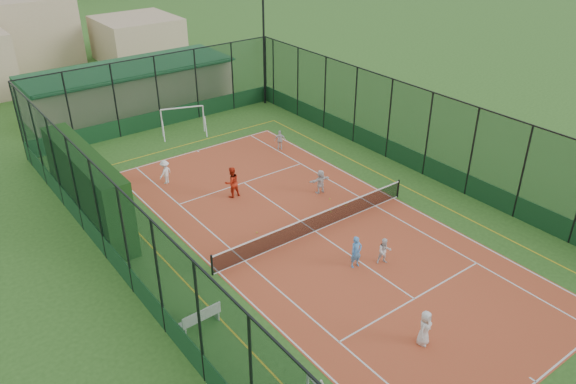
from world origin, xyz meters
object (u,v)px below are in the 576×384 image
object	(u,v)px
floodlight_ne	(264,50)
child_far_back	(320,182)
clubhouse	(130,87)
child_far_right	(280,140)
futsal_goal_far	(183,121)
child_near_left	(425,328)
child_far_left	(165,172)
coach	(232,182)
child_near_right	(384,251)
child_near_mid	(356,252)
white_bench	(200,317)

from	to	relation	value
floodlight_ne	child_far_back	distance (m)	15.29
clubhouse	child_far_back	size ratio (longest dim) A/B	11.22
clubhouse	child_far_right	bearing A→B (deg)	-71.55
futsal_goal_far	child_far_back	bearing A→B (deg)	-60.21
child_far_right	futsal_goal_far	bearing A→B (deg)	-28.33
child_near_left	child_far_left	distance (m)	17.41
child_near_left	coach	bearing A→B (deg)	70.51
floodlight_ne	child_near_left	bearing A→B (deg)	-112.42
child_near_right	futsal_goal_far	bearing A→B (deg)	119.01
child_far_back	floodlight_ne	bearing A→B (deg)	-105.98
child_far_left	child_near_mid	bearing A→B (deg)	77.28
floodlight_ne	child_far_back	world-z (taller)	floodlight_ne
white_bench	child_near_mid	world-z (taller)	child_near_mid
child_near_right	child_near_left	bearing A→B (deg)	-90.33
child_near_mid	futsal_goal_far	bearing A→B (deg)	93.64
white_bench	child_near_left	bearing A→B (deg)	-44.84
child_far_right	child_far_back	size ratio (longest dim) A/B	0.94
clubhouse	child_far_back	distance (m)	19.32
futsal_goal_far	child_near_mid	xyz separation A→B (m)	(-1.06, -18.17, -0.16)
floodlight_ne	child_near_mid	distance (m)	22.08
clubhouse	child_far_right	distance (m)	13.87
clubhouse	child_near_mid	xyz separation A→B (m)	(-0.39, -25.28, -0.80)
child_far_left	floodlight_ne	bearing A→B (deg)	-175.16
futsal_goal_far	child_near_left	world-z (taller)	futsal_goal_far
child_far_left	child_far_right	bearing A→B (deg)	151.87
clubhouse	coach	bearing A→B (deg)	-94.70
floodlight_ne	child_far_back	size ratio (longest dim) A/B	6.09
floodlight_ne	child_far_left	size ratio (longest dim) A/B	5.88
child_far_left	coach	xyz separation A→B (m)	(2.19, -3.58, 0.17)
white_bench	coach	xyz separation A→B (m)	(6.44, 7.97, 0.41)
floodlight_ne	futsal_goal_far	world-z (taller)	floodlight_ne
white_bench	child_far_right	world-z (taller)	child_far_right
child_near_left	child_near_right	bearing A→B (deg)	42.82
white_bench	child_near_mid	distance (m)	7.45
white_bench	child_near_mid	xyz separation A→B (m)	(7.41, -0.74, 0.31)
white_bench	child_far_left	xyz separation A→B (m)	(4.25, 11.56, 0.25)
child_near_mid	floodlight_ne	bearing A→B (deg)	72.63
child_near_left	child_near_mid	size ratio (longest dim) A/B	0.96
floodlight_ne	clubhouse	world-z (taller)	floodlight_ne
child_near_left	floodlight_ne	bearing A→B (deg)	49.38
floodlight_ne	white_bench	world-z (taller)	floodlight_ne
white_bench	child_far_back	bearing A→B (deg)	25.65
futsal_goal_far	child_far_right	bearing A→B (deg)	-38.30
futsal_goal_far	child_near_right	size ratio (longest dim) A/B	2.27
clubhouse	futsal_goal_far	xyz separation A→B (m)	(0.66, -7.11, -0.64)
floodlight_ne	child_near_right	size ratio (longest dim) A/B	6.47
floodlight_ne	coach	distance (m)	15.31
futsal_goal_far	clubhouse	bearing A→B (deg)	115.31
child_near_mid	child_near_right	bearing A→B (deg)	-19.33
white_bench	coach	distance (m)	10.26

